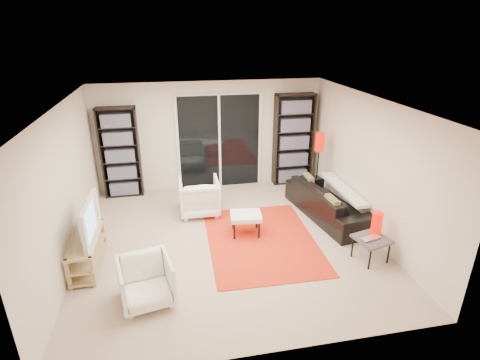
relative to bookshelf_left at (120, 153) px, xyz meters
name	(u,v)px	position (x,y,z in m)	size (l,w,h in m)	color
floor	(229,240)	(1.95, -2.33, -0.98)	(5.00, 5.00, 0.00)	#CCB095
wall_back	(210,136)	(1.95, 0.17, 0.22)	(5.00, 0.02, 2.40)	beige
wall_front	(268,266)	(1.95, -4.83, 0.22)	(5.00, 0.02, 2.40)	beige
wall_left	(66,189)	(-0.55, -2.33, 0.22)	(0.02, 5.00, 2.40)	beige
wall_right	(369,166)	(4.45, -2.33, 0.22)	(0.02, 5.00, 2.40)	beige
ceiling	(228,103)	(1.95, -2.33, 1.42)	(5.00, 5.00, 0.02)	white
sliding_door	(219,142)	(2.15, 0.13, 0.07)	(1.92, 0.08, 2.16)	white
bookshelf_left	(120,153)	(0.00, 0.00, 0.00)	(0.80, 0.30, 1.95)	black
bookshelf_right	(293,140)	(3.85, 0.00, 0.07)	(0.90, 0.30, 2.10)	black
tv_stand	(87,251)	(-0.32, -2.64, -0.71)	(0.38, 1.20, 0.50)	tan
tv	(83,220)	(-0.30, -2.64, -0.17)	(1.05, 0.14, 0.60)	black
rug	(261,240)	(2.50, -2.45, -0.97)	(1.83, 2.48, 0.01)	red
sofa	(329,202)	(4.01, -1.81, -0.67)	(2.10, 0.82, 0.61)	black
armchair_back	(199,196)	(1.55, -1.19, -0.62)	(0.76, 0.79, 0.72)	white
armchair_front	(146,282)	(0.60, -3.66, -0.66)	(0.68, 0.70, 0.63)	white
ottoman	(246,217)	(2.28, -2.17, -0.63)	(0.59, 0.50, 0.40)	white
side_table	(372,240)	(4.06, -3.35, -0.62)	(0.59, 0.59, 0.40)	#48484D
laptop	(373,240)	(4.03, -3.41, -0.56)	(0.32, 0.21, 0.03)	silver
table_lamp	(377,224)	(4.17, -3.24, -0.39)	(0.17, 0.17, 0.37)	red
floor_lamp	(319,148)	(4.12, -0.87, 0.12)	(0.22, 0.22, 1.43)	black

